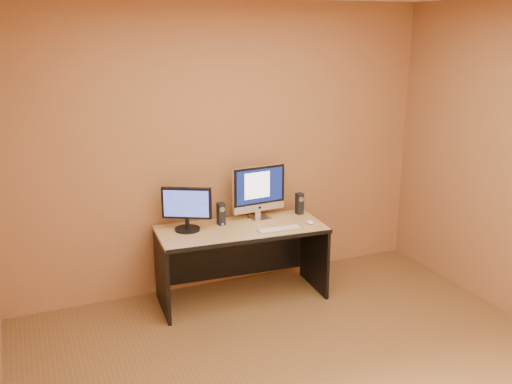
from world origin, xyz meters
The scene contains 10 objects.
walls centered at (0.00, 0.00, 1.30)m, with size 4.00×4.00×2.60m, color #905C3A, non-canonical shape.
desk centered at (0.00, 1.59, 0.34)m, with size 1.46×0.64×0.67m, color tan, non-canonical shape.
imac centered at (0.26, 1.75, 0.92)m, with size 0.52×0.19×0.50m, color silver, non-canonical shape.
second_monitor centered at (-0.45, 1.71, 0.86)m, with size 0.44×0.22×0.38m, color black, non-canonical shape.
speaker_left centered at (-0.13, 1.74, 0.77)m, with size 0.06×0.07×0.20m, color black, non-canonical shape.
speaker_right centered at (0.65, 1.74, 0.77)m, with size 0.06×0.07×0.20m, color black, non-canonical shape.
keyboard centered at (0.29, 1.40, 0.68)m, with size 0.39×0.11×0.02m, color silver.
mouse centered at (0.61, 1.44, 0.69)m, with size 0.05×0.09×0.03m, color white.
cable_a centered at (0.26, 1.83, 0.68)m, with size 0.01×0.01×0.20m, color black.
cable_b centered at (0.18, 1.86, 0.68)m, with size 0.01×0.01×0.16m, color black.
Camera 1 is at (-1.72, -2.79, 2.36)m, focal length 40.00 mm.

